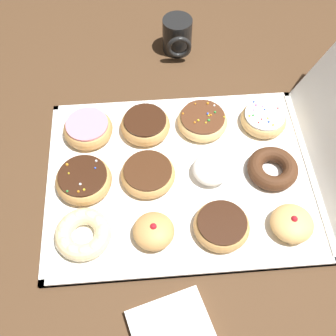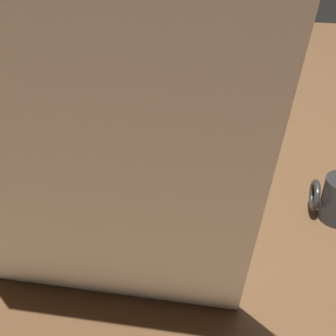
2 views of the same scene
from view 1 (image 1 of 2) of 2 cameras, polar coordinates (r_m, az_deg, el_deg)
The scene contains 15 objects.
ground_plane at distance 0.94m, azimuth 1.72°, elevation -1.44°, with size 3.00×3.00×0.00m, color #4C331E.
donut_box at distance 0.94m, azimuth 1.73°, elevation -1.27°, with size 0.44×0.58×0.01m.
pink_frosted_donut_0 at distance 1.00m, azimuth -10.56°, elevation 5.15°, with size 0.11×0.11×0.04m.
sprinkle_donut_1 at distance 0.92m, azimuth -11.12°, elevation -1.54°, with size 0.12×0.12×0.04m.
cruller_donut_2 at distance 0.87m, azimuth -11.21°, elevation -8.57°, with size 0.11×0.11×0.04m.
chocolate_frosted_donut_3 at distance 0.99m, azimuth -3.02°, elevation 5.75°, with size 0.11×0.11×0.04m.
chocolate_frosted_donut_4 at distance 0.92m, azimuth -2.65°, elevation -0.96°, with size 0.12×0.12×0.04m.
jelly_filled_donut_5 at distance 0.85m, azimuth -1.92°, elevation -8.36°, with size 0.08×0.08×0.05m.
sprinkle_donut_6 at distance 1.01m, azimuth 4.59°, elevation 6.26°, with size 0.12×0.12×0.04m.
powdered_filled_donut_7 at distance 0.92m, azimuth 5.76°, elevation -0.15°, with size 0.08×0.08×0.04m.
chocolate_frosted_donut_8 at distance 0.86m, azimuth 7.12°, elevation -7.59°, with size 0.11×0.11×0.04m.
sprinkle_donut_9 at distance 1.03m, azimuth 12.58°, elevation 6.38°, with size 0.11×0.11×0.04m.
chocolate_cake_ring_donut_10 at distance 0.95m, azimuth 13.70°, elevation -0.07°, with size 0.11×0.11×0.03m.
jelly_filled_donut_11 at distance 0.89m, azimuth 16.12°, elevation -7.07°, with size 0.09×0.09×0.05m.
coffee_mug at distance 1.18m, azimuth 1.25°, elevation 17.19°, with size 0.10×0.08×0.09m.
Camera 1 is at (0.49, -0.07, 0.80)m, focal length 45.96 mm.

